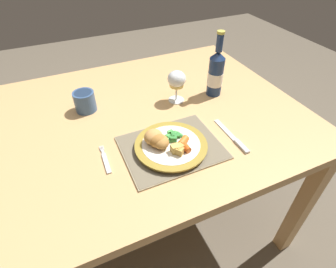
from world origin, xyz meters
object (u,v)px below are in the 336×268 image
Objects in this scene: wine_glass at (177,81)px; bottle at (216,73)px; dining_table at (140,132)px; drinking_cup at (85,101)px; dinner_plate at (171,146)px; fork at (106,161)px; table_knife at (234,138)px.

bottle is (0.17, -0.02, 0.00)m from wine_glass.
dining_table is 15.64× the size of drinking_cup.
dining_table is at bearing 99.21° from dinner_plate.
bottle is (0.32, 0.25, 0.08)m from dinner_plate.
wine_glass is 0.50× the size of bottle.
dinner_plate is 0.41m from drinking_cup.
wine_glass reaches higher than dining_table.
dinner_plate is 0.89× the size of bottle.
bottle is at bearing -6.08° from wine_glass.
fork is 0.58m from bottle.
fork is 0.97× the size of wine_glass.
bottle is (0.54, 0.21, 0.10)m from fork.
drinking_cup is at bearing 166.62° from wine_glass.
bottle reaches higher than table_knife.
dinner_plate reaches higher than fork.
wine_glass is at bearing 173.92° from bottle.
dining_table is 4.76× the size of bottle.
dining_table is 0.25m from dinner_plate.
drinking_cup is (-0.53, 0.10, -0.06)m from bottle.
fork is (-0.22, 0.04, -0.01)m from dinner_plate.
dinner_plate is 1.85× the size of fork.
fork is at bearing 170.78° from dinner_plate.
bottle reaches higher than dining_table.
dinner_plate reaches higher than dining_table.
table_knife is at bearing -41.86° from drinking_cup.
fork is 0.45m from table_knife.
drinking_cup reaches higher than fork.
wine_glass reaches higher than fork.
table_knife is 0.32m from bottle.
dining_table is 6.55× the size of table_knife.
dinner_plate is 0.41m from bottle.
table_knife is 0.33m from wine_glass.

